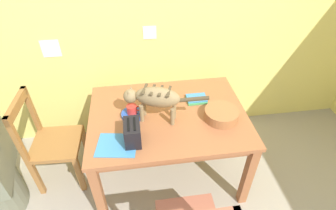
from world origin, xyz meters
name	(u,v)px	position (x,y,z in m)	size (l,w,h in m)	color
wall_rear	(152,24)	(0.00, 1.76, 1.25)	(5.18, 0.11, 2.50)	#E9DB70
dining_table	(168,121)	(0.05, 1.05, 0.66)	(1.33, 0.98, 0.74)	#9B5B38
cat	(154,98)	(-0.06, 1.01, 0.96)	(0.65, 0.26, 0.31)	olive
saucer_bowl	(132,115)	(-0.25, 1.07, 0.76)	(0.18, 0.18, 0.04)	#244DB2
coffee_mug	(132,109)	(-0.24, 1.07, 0.81)	(0.12, 0.08, 0.08)	red
magazine	(117,145)	(-0.37, 0.75, 0.74)	(0.30, 0.24, 0.01)	#3A82BE
book_stack	(196,99)	(0.33, 1.20, 0.75)	(0.18, 0.14, 0.03)	#429954
wicker_basket	(221,114)	(0.48, 0.94, 0.78)	(0.28, 0.28, 0.09)	#A0643B
toaster	(132,133)	(-0.25, 0.78, 0.83)	(0.12, 0.20, 0.18)	black
wooden_chair_near	(51,142)	(-0.99, 1.13, 0.46)	(0.44, 0.44, 0.94)	#966332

